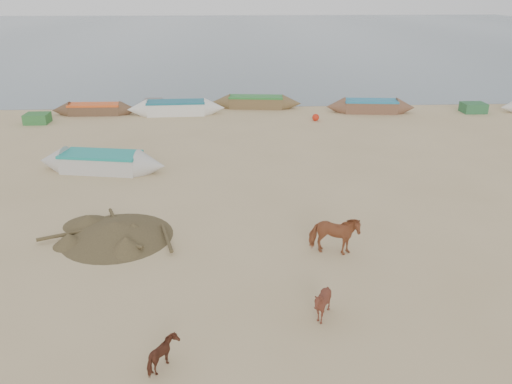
% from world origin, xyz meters
% --- Properties ---
extents(ground, '(140.00, 140.00, 0.00)m').
position_xyz_m(ground, '(0.00, 0.00, 0.00)').
color(ground, tan).
rests_on(ground, ground).
extents(sea, '(160.00, 160.00, 0.00)m').
position_xyz_m(sea, '(0.00, 82.00, 0.01)').
color(sea, slate).
rests_on(sea, ground).
extents(cow_adult, '(1.71, 1.10, 1.34)m').
position_xyz_m(cow_adult, '(2.27, 1.17, 0.67)').
color(cow_adult, '#965231').
rests_on(cow_adult, ground).
extents(calf_front, '(1.10, 1.04, 0.97)m').
position_xyz_m(calf_front, '(1.31, -2.14, 0.48)').
color(calf_front, '#55271A').
rests_on(calf_front, ground).
extents(calf_right, '(0.69, 0.78, 0.74)m').
position_xyz_m(calf_right, '(-2.44, -3.69, 0.37)').
color(calf_right, '#592C1C').
rests_on(calf_right, ground).
extents(near_canoe, '(6.12, 2.52, 0.86)m').
position_xyz_m(near_canoe, '(-6.74, 9.32, 0.43)').
color(near_canoe, beige).
rests_on(near_canoe, ground).
extents(debris_pile, '(4.61, 4.61, 0.56)m').
position_xyz_m(debris_pile, '(-4.75, 2.72, 0.28)').
color(debris_pile, brown).
rests_on(debris_pile, ground).
extents(waterline_canoes, '(56.71, 4.21, 0.90)m').
position_xyz_m(waterline_canoes, '(-1.50, 20.33, 0.43)').
color(waterline_canoes, brown).
rests_on(waterline_canoes, ground).
extents(beach_clutter, '(44.02, 5.18, 0.64)m').
position_xyz_m(beach_clutter, '(4.79, 19.75, 0.30)').
color(beach_clutter, '#326F35').
rests_on(beach_clutter, ground).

